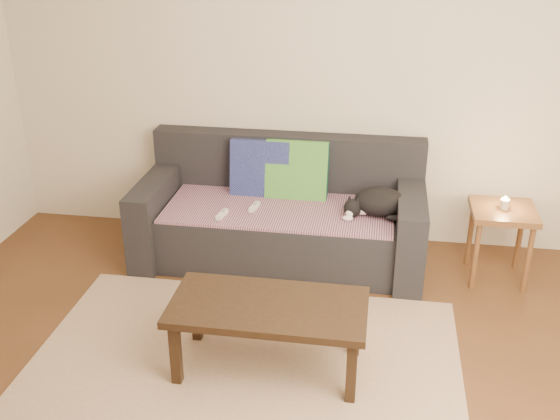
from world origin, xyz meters
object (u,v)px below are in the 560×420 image
(wii_remote_b, at_px, (254,207))
(side_table, at_px, (502,221))
(cat, at_px, (378,203))
(coffee_table, at_px, (268,312))
(sofa, at_px, (281,219))
(wii_remote_a, at_px, (222,214))

(wii_remote_b, relative_size, side_table, 0.27)
(side_table, bearing_deg, wii_remote_b, -178.50)
(cat, distance_m, wii_remote_b, 0.89)
(coffee_table, bearing_deg, wii_remote_b, 104.62)
(wii_remote_b, bearing_deg, coffee_table, -156.01)
(wii_remote_b, distance_m, coffee_table, 1.29)
(sofa, height_order, wii_remote_b, sofa)
(wii_remote_a, distance_m, side_table, 1.97)
(wii_remote_a, bearing_deg, side_table, -73.73)
(wii_remote_a, relative_size, coffee_table, 0.14)
(sofa, bearing_deg, cat, -8.27)
(cat, distance_m, wii_remote_a, 1.11)
(wii_remote_b, height_order, coffee_table, wii_remote_b)
(sofa, xyz_separation_m, wii_remote_a, (-0.38, -0.30, 0.15))
(wii_remote_a, xyz_separation_m, coffee_table, (0.53, -1.08, -0.07))
(side_table, bearing_deg, cat, -179.30)
(cat, xyz_separation_m, coffee_table, (-0.56, -1.28, -0.15))
(sofa, distance_m, coffee_table, 1.39)
(cat, height_order, side_table, cat)
(sofa, height_order, cat, sofa)
(sofa, relative_size, coffee_table, 1.92)
(cat, xyz_separation_m, wii_remote_a, (-1.09, -0.20, -0.08))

